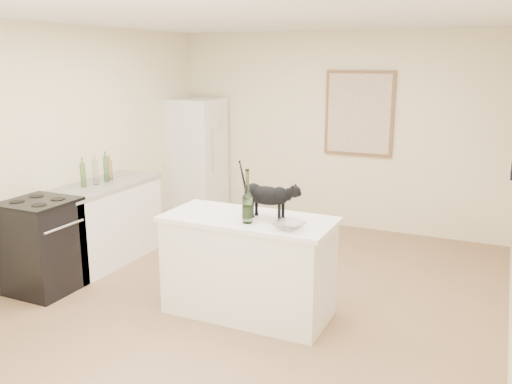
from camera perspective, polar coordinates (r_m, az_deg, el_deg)
The scene contains 17 objects.
floor at distance 5.26m, azimuth -0.81°, elevation -11.41°, with size 5.50×5.50×0.00m, color #987150.
ceiling at distance 4.78m, azimuth -0.92°, elevation 18.11°, with size 5.50×5.50×0.00m, color white.
wall_back at distance 7.40m, azimuth 8.46°, elevation 6.32°, with size 4.50×4.50×0.00m, color beige.
wall_left at distance 6.16m, azimuth -20.14°, elevation 4.16°, with size 5.50×5.50×0.00m, color beige.
island_base at distance 4.89m, azimuth -0.79°, elevation -7.95°, with size 1.44×0.67×0.86m, color white.
island_top at distance 4.74m, azimuth -0.80°, elevation -2.89°, with size 1.50×0.70×0.04m, color white.
left_cabinets at distance 6.36m, azimuth -15.68°, elevation -3.28°, with size 0.60×1.40×0.86m, color white.
left_countertop at distance 6.25m, azimuth -15.95°, elevation 0.67°, with size 0.62×1.44×0.04m, color gray.
stove at distance 5.74m, azimuth -21.50°, elevation -5.38°, with size 0.60×0.60×0.90m, color black.
fridge at distance 7.88m, azimuth -6.25°, elevation 3.53°, with size 0.68×0.68×1.70m, color white.
artwork_frame at distance 7.26m, azimuth 10.75°, elevation 8.08°, with size 0.90×0.03×1.10m, color brown.
artwork_canvas at distance 7.25m, azimuth 10.71°, elevation 8.07°, with size 0.82×0.00×1.02m, color beige.
black_cat at distance 4.65m, azimuth 1.13°, elevation -0.64°, with size 0.52×0.15×0.36m, color black, non-canonical shape.
wine_bottle at distance 4.52m, azimuth -0.91°, elevation -0.78°, with size 0.09×0.09×0.40m, color #2E5A24.
glass_bowl at distance 4.39m, azimuth 3.42°, elevation -3.57°, with size 0.25×0.25×0.06m, color silver.
fridge_paper at distance 7.68m, azimuth -3.93°, elevation 7.14°, with size 0.00×0.12×0.16m, color beige.
counter_bottle_cluster at distance 6.23m, azimuth -16.20°, elevation 2.04°, with size 0.12×0.47×0.29m.
Camera 1 is at (2.07, -4.29, 2.23)m, focal length 38.16 mm.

